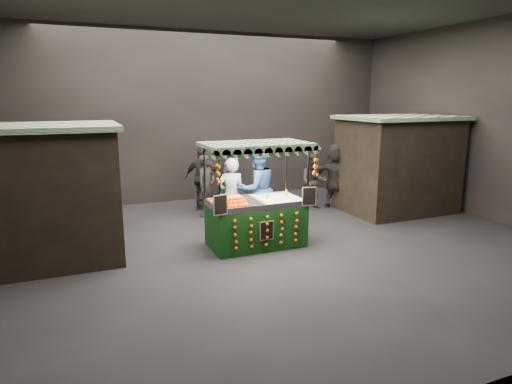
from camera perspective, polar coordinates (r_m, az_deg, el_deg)
name	(u,v)px	position (r m, az deg, el deg)	size (l,w,h in m)	color
ground	(273,247)	(9.33, 2.28, -7.12)	(12.00, 12.00, 0.00)	black
market_hall	(275,82)	(8.81, 2.47, 14.12)	(12.10, 10.10, 5.05)	black
neighbour_stall_left	(39,194)	(9.19, -26.37, -0.25)	(3.00, 2.20, 2.60)	black
neighbour_stall_right	(397,164)	(12.60, 17.86, 3.52)	(3.00, 2.20, 2.60)	black
juice_stall	(257,215)	(9.20, 0.10, -2.97)	(2.26, 1.33, 2.19)	black
vendor_grey	(231,196)	(10.08, -3.24, -0.48)	(0.68, 0.48, 1.75)	slate
vendor_blue	(257,189)	(10.17, 0.15, 0.34)	(1.06, 0.87, 1.99)	navy
shopper_0	(206,186)	(11.57, -6.44, 0.79)	(0.71, 0.64, 1.62)	black
shopper_1	(313,182)	(12.41, 7.44, 1.35)	(0.92, 0.85, 1.54)	#292321
shopper_2	(203,178)	(12.20, -6.90, 1.78)	(1.11, 0.96, 1.79)	#2E2925
shopper_3	(231,173)	(13.24, -3.27, 2.53)	(1.15, 1.28, 1.72)	black
shopper_4	(94,189)	(11.34, -20.33, 0.40)	(1.05, 0.88, 1.83)	black
shopper_5	(336,176)	(12.57, 10.40, 2.09)	(1.45, 1.69, 1.84)	#2D2724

